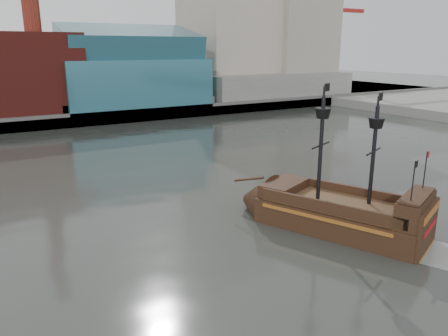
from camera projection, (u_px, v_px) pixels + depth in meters
ground at (331, 252)px, 31.59m from camera, size 400.00×400.00×0.00m
promenade_far at (65, 104)px, 107.54m from camera, size 220.00×60.00×2.00m
seawall at (97, 119)px, 83.02m from camera, size 220.00×1.00×2.60m
skyline at (86, 0)px, 97.68m from camera, size 149.00×45.00×62.00m
crane_a at (333, 31)px, 133.18m from camera, size 22.50×4.00×32.25m
crane_b at (332, 44)px, 147.13m from camera, size 19.10×4.00×26.25m
pirate_ship at (343, 217)px, 35.14m from camera, size 11.09×17.38×12.55m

